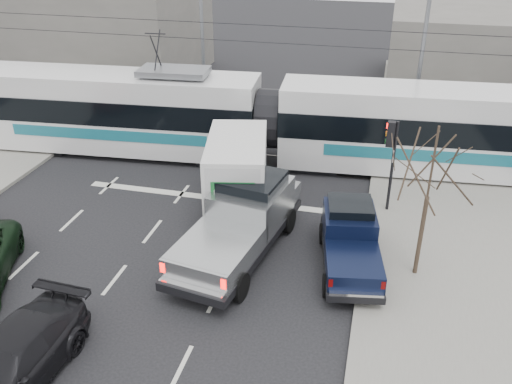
% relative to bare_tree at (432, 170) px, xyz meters
% --- Properties ---
extents(ground, '(120.00, 120.00, 0.00)m').
position_rel_bare_tree_xyz_m(ground, '(-7.60, -2.50, -3.79)').
color(ground, black).
rests_on(ground, ground).
extents(sidewalk_right, '(6.00, 60.00, 0.15)m').
position_rel_bare_tree_xyz_m(sidewalk_right, '(1.40, -2.50, -3.72)').
color(sidewalk_right, gray).
rests_on(sidewalk_right, ground).
extents(rails, '(60.00, 1.60, 0.03)m').
position_rel_bare_tree_xyz_m(rails, '(-7.60, 7.50, -3.78)').
color(rails, '#33302D').
rests_on(rails, ground).
extents(building_left, '(14.00, 10.00, 6.00)m').
position_rel_bare_tree_xyz_m(building_left, '(-21.60, 19.50, -0.79)').
color(building_left, slate).
rests_on(building_left, ground).
extents(building_right, '(12.00, 10.00, 5.00)m').
position_rel_bare_tree_xyz_m(building_right, '(4.40, 21.50, -1.29)').
color(building_right, slate).
rests_on(building_right, ground).
extents(bare_tree, '(2.40, 2.40, 5.00)m').
position_rel_bare_tree_xyz_m(bare_tree, '(0.00, 0.00, 0.00)').
color(bare_tree, '#47382B').
rests_on(bare_tree, ground).
extents(traffic_signal, '(0.44, 0.44, 3.60)m').
position_rel_bare_tree_xyz_m(traffic_signal, '(-1.13, 4.00, -1.05)').
color(traffic_signal, black).
rests_on(traffic_signal, ground).
extents(street_lamp_near, '(2.38, 0.25, 9.00)m').
position_rel_bare_tree_xyz_m(street_lamp_near, '(-0.29, 11.50, 1.32)').
color(street_lamp_near, slate).
rests_on(street_lamp_near, ground).
extents(street_lamp_far, '(2.38, 0.25, 9.00)m').
position_rel_bare_tree_xyz_m(street_lamp_far, '(-11.79, 13.50, 1.32)').
color(street_lamp_far, slate).
rests_on(street_lamp_far, ground).
extents(catenary, '(60.00, 0.20, 7.00)m').
position_rel_bare_tree_xyz_m(catenary, '(-7.60, 7.50, 0.09)').
color(catenary, black).
rests_on(catenary, ground).
extents(tram, '(27.93, 4.89, 5.67)m').
position_rel_bare_tree_xyz_m(tram, '(-6.57, 7.63, -1.78)').
color(tram, silver).
rests_on(tram, ground).
extents(silver_pickup, '(3.31, 6.90, 2.41)m').
position_rel_bare_tree_xyz_m(silver_pickup, '(-5.78, 0.22, -2.60)').
color(silver_pickup, black).
rests_on(silver_pickup, ground).
extents(box_truck, '(3.35, 6.48, 3.09)m').
position_rel_bare_tree_xyz_m(box_truck, '(-6.71, 3.01, -2.27)').
color(box_truck, black).
rests_on(box_truck, ground).
extents(navy_pickup, '(2.46, 4.86, 1.96)m').
position_rel_bare_tree_xyz_m(navy_pickup, '(-2.15, 0.23, -2.83)').
color(navy_pickup, black).
rests_on(navy_pickup, ground).
extents(dark_car, '(2.24, 4.99, 1.42)m').
position_rel_bare_tree_xyz_m(dark_car, '(-9.70, -7.02, -3.08)').
color(dark_car, black).
rests_on(dark_car, ground).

